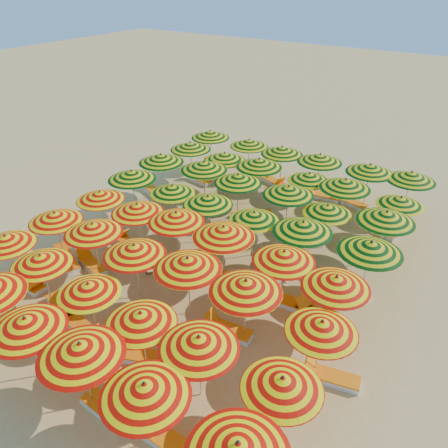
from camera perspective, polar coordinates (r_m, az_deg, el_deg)
The scene contains 77 objects.
ground at distance 19.48m, azimuth -0.82°, elevation -4.68°, with size 120.00×120.00×0.00m, color tan.
umbrella_2 at distance 14.39m, azimuth -24.47°, elevation -11.78°, with size 2.67×2.67×2.51m.
umbrella_3 at distance 12.95m, azimuth -18.24°, elevation -15.32°, with size 2.66×2.66×2.58m.
umbrella_4 at distance 11.76m, azimuth -10.31°, elevation -20.54°, with size 2.46×2.46×2.50m.
umbrella_6 at distance 18.95m, azimuth -26.60°, elevation -1.90°, with size 2.28×2.28×2.38m.
umbrella_7 at distance 17.21m, azimuth -22.81°, elevation -4.35°, with size 2.95×2.95×2.36m.
umbrella_8 at distance 15.41m, azimuth -17.27°, elevation -8.01°, with size 2.15×2.15×2.26m.
umbrella_9 at distance 13.75m, azimuth -10.82°, elevation -11.95°, with size 2.80×2.80×2.36m.
umbrella_10 at distance 12.66m, azimuth -3.31°, elevation -15.19°, with size 3.11×3.11×2.50m.
umbrella_11 at distance 11.99m, azimuth 7.62°, elevation -19.92°, with size 2.89×2.89×2.34m.
umbrella_12 at distance 19.79m, azimuth -21.19°, elevation 0.87°, with size 2.80×2.80×2.41m.
umbrella_13 at distance 18.25m, azimuth -16.76°, elevation -0.55°, with size 3.08×3.08×2.50m.
umbrella_14 at distance 16.52m, azimuth -11.63°, elevation -3.32°, with size 2.87×2.87×2.51m.
umbrella_15 at distance 15.39m, azimuth -4.77°, elevation -5.13°, with size 3.18×3.18×2.61m.
umbrella_16 at distance 14.34m, azimuth 2.86°, elevation -8.10°, with size 3.00×3.00×2.61m.
umbrella_17 at distance 13.56m, azimuth 12.65°, elevation -12.94°, with size 2.58×2.58×2.36m.
umbrella_18 at distance 21.06m, azimuth -15.89°, elevation 3.57°, with size 2.69×2.69×2.37m.
umbrella_19 at distance 19.39m, azimuth -11.27°, elevation 2.01°, with size 2.78×2.78×2.45m.
umbrella_20 at distance 18.29m, azimuth -6.26°, elevation 0.89°, with size 2.99×2.99×2.55m.
umbrella_21 at distance 17.02m, azimuth -0.07°, elevation -1.03°, with size 3.20×3.20×2.64m.
umbrella_22 at distance 16.02m, azimuth 7.84°, elevation -4.18°, with size 2.48×2.48×2.49m.
umbrella_23 at distance 15.14m, azimuth 14.43°, elevation -7.36°, with size 3.09×3.09×2.49m.
umbrella_24 at distance 22.43m, azimuth -11.97°, elevation 6.28°, with size 2.82×2.82×2.56m.
umbrella_25 at distance 21.08m, azimuth -6.78°, elevation 4.50°, with size 2.90×2.90×2.32m.
umbrella_26 at distance 19.75m, azimuth -2.12°, elevation 3.11°, with size 2.76×2.76×2.43m.
umbrella_27 at distance 18.73m, azimuth 3.94°, elevation 1.02°, with size 2.83×2.83×2.30m.
umbrella_28 at distance 17.75m, azimuth 10.27°, elevation -0.35°, with size 3.23×3.23×2.58m.
umbrella_29 at distance 17.07m, azimuth 18.61°, elevation -2.90°, with size 2.63×2.63×2.60m.
umbrella_30 at distance 24.05m, azimuth -8.22°, elevation 8.48°, with size 2.90×2.90×2.62m.
umbrella_31 at distance 22.85m, azimuth -2.64°, elevation 7.58°, with size 2.93×2.93×2.63m.
umbrella_32 at distance 21.62m, azimuth 1.84°, elevation 5.93°, with size 3.06×3.06×2.53m.
umbrella_33 at distance 20.56m, azimuth 8.41°, elevation 4.32°, with size 2.67×2.67×2.56m.
umbrella_34 at distance 19.78m, azimuth 13.35°, elevation 1.88°, with size 2.45×2.45×2.29m.
umbrella_35 at distance 19.30m, azimuth 20.42°, elevation 0.92°, with size 2.74×2.74×2.62m.
umbrella_36 at distance 25.94m, azimuth -4.41°, elevation 10.13°, with size 2.44×2.44×2.50m.
umbrella_37 at distance 24.44m, azimuth 0.09°, elevation 8.80°, with size 2.78×2.78×2.46m.
umbrella_38 at distance 23.27m, azimuth 4.61°, elevation 7.94°, with size 3.18×3.18×2.63m.
umbrella_39 at distance 22.65m, azimuth 11.10°, elevation 6.04°, with size 2.74×2.74×2.32m.
umbrella_40 at distance 21.64m, azimuth 15.56°, elevation 5.07°, with size 2.52×2.52×2.64m.
umbrella_41 at distance 21.52m, azimuth 22.06°, elevation 2.77°, with size 2.76×2.76×2.28m.
umbrella_42 at distance 27.78m, azimuth -1.80°, elevation 11.64°, with size 2.82×2.82×2.51m.
umbrella_43 at distance 26.56m, azimuth 3.30°, elevation 10.53°, with size 3.04×3.04×2.43m.
umbrella_44 at distance 25.31m, azimuth 7.59°, elevation 9.50°, with size 3.11×3.11×2.54m.
umbrella_45 at distance 24.45m, azimuth 12.42°, elevation 8.38°, with size 2.52×2.52×2.59m.
umbrella_46 at distance 23.83m, azimuth 18.53°, elevation 6.87°, with size 2.97×2.97×2.59m.
umbrella_47 at distance 23.68m, azimuth 23.26°, elevation 5.74°, with size 2.72×2.72×2.57m.
lounger_1 at distance 14.20m, azimuth -15.01°, elevation -22.38°, with size 1.77×0.70×0.69m.
lounger_2 at distance 13.24m, azimuth -6.57°, elevation -26.75°, with size 1.74×0.60×0.69m.
lounger_4 at distance 19.55m, azimuth -24.12°, elevation -7.13°, with size 1.77×0.69×0.69m.
lounger_5 at distance 17.90m, azimuth -20.44°, elevation -10.08°, with size 1.83×1.06×0.69m.
lounger_6 at distance 16.79m, azimuth -18.11°, elevation -12.72°, with size 1.81×0.87×0.69m.
lounger_7 at distance 15.41m, azimuth -11.85°, elevation -16.40°, with size 1.82×1.19×0.69m.
lounger_8 at distance 20.32m, azimuth -19.73°, elevation -4.56°, with size 1.82×1.19×0.69m.
lounger_9 at distance 19.78m, azimuth -16.90°, elevation -5.06°, with size 1.82×1.00×0.69m.
lounger_10 at distance 15.92m, azimuth 0.50°, elevation -13.64°, with size 1.78×0.74×0.69m.
lounger_11 at distance 14.89m, azimuth 13.75°, elevation -18.83°, with size 1.82×0.94×0.69m.
lounger_12 at distance 21.58m, azimuth -14.10°, elevation -1.37°, with size 1.79×0.78×0.69m.
lounger_13 at distance 18.09m, azimuth 1.76°, elevation -7.27°, with size 1.81×0.92×0.69m.
lounger_14 at distance 17.14m, azimuth 8.95°, elevation -10.22°, with size 1.78×0.74×0.69m.
lounger_15 at distance 16.72m, azimuth 11.87°, elevation -11.82°, with size 1.83×1.07×0.69m.
lounger_16 at distance 22.33m, azimuth -7.64°, elevation 0.52°, with size 1.74×0.60×0.69m.
lounger_17 at distance 19.20m, azimuth 8.25°, elevation -5.08°, with size 1.82×1.03×0.69m.
lounger_18 at distance 18.27m, azimuth 15.58°, elevation -8.17°, with size 1.78×0.76×0.69m.
lounger_19 at distance 25.14m, azimuth -8.96°, elevation 4.04°, with size 1.82×1.19×0.69m.
lounger_20 at distance 23.43m, azimuth -1.70°, elevation 2.33°, with size 1.82×0.94×0.69m.
lounger_21 at distance 22.20m, azimuth 2.88°, elevation 0.58°, with size 1.82×1.19×0.69m.
lounger_22 at distance 21.81m, azimuth 6.65°, elevation -0.20°, with size 1.82×1.25×0.69m.
lounger_23 at distance 20.65m, azimuth 18.19°, elevation -3.64°, with size 1.77×0.72×0.69m.
lounger_24 at distance 26.50m, azimuth -3.28°, elevation 5.82°, with size 1.81×0.88×0.69m.
lounger_25 at distance 22.60m, azimuth 20.05°, elevation -0.84°, with size 1.82×1.20×0.69m.
lounger_26 at distance 28.09m, azimuth -1.15°, elevation 7.36°, with size 1.83×1.05×0.69m.
lounger_27 at distance 27.24m, azimuth 4.30°, elevation 6.50°, with size 1.74×0.60×0.69m.
lounger_28 at distance 26.40m, azimuth 6.39°, elevation 5.57°, with size 1.83×1.14×0.69m.
lounger_29 at distance 25.10m, azimuth 12.87°, elevation 3.57°, with size 1.78×0.76×0.69m.
lounger_30 at distance 24.78m, azimuth 16.38°, elevation 2.69°, with size 1.82×1.00×0.69m.
beachgoer_a at distance 17.80m, azimuth 8.08°, elevation -5.95°, with size 0.54×0.35×1.48m, color tan.
beachgoer_b at distance 18.69m, azimuth -10.27°, elevation -4.12°, with size 0.74×0.57×1.51m, color tan.
Camera 1 is at (9.02, -13.08, 11.27)m, focal length 35.00 mm.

